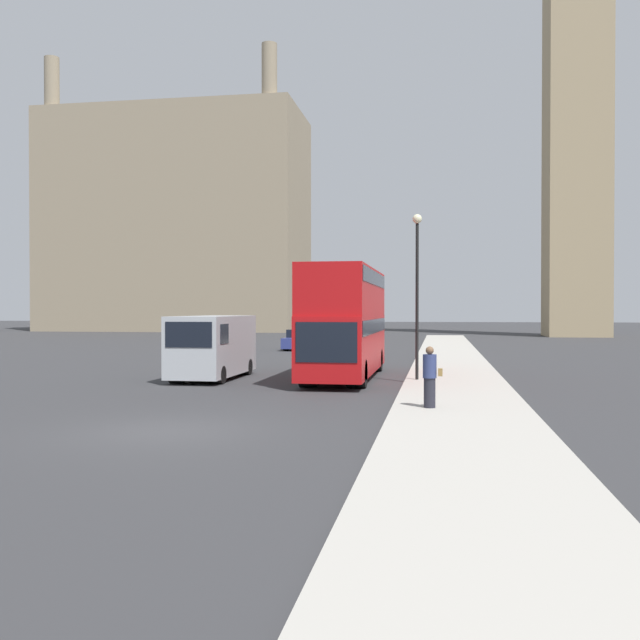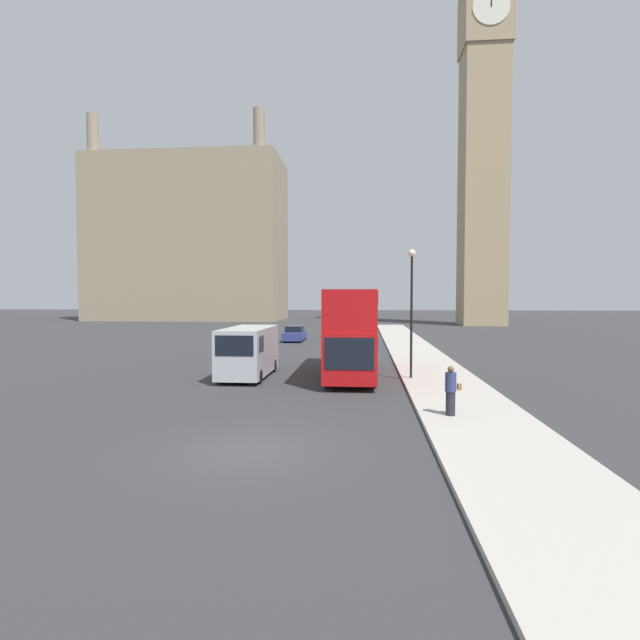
% 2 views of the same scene
% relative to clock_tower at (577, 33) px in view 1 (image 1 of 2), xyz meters
% --- Properties ---
extents(ground_plane, '(300.00, 300.00, 0.00)m').
position_rel_clock_tower_xyz_m(ground_plane, '(-20.46, -62.77, -31.82)').
color(ground_plane, '#333335').
extents(sidewalk_strip, '(3.76, 120.00, 0.15)m').
position_rel_clock_tower_xyz_m(sidewalk_strip, '(-13.58, -62.77, -31.75)').
color(sidewalk_strip, '#ADA89E').
rests_on(sidewalk_strip, ground_plane).
extents(clock_tower, '(6.71, 6.88, 61.99)m').
position_rel_clock_tower_xyz_m(clock_tower, '(0.00, 0.00, 0.00)').
color(clock_tower, tan).
rests_on(clock_tower, ground_plane).
extents(building_block_distant, '(34.13, 15.89, 35.58)m').
position_rel_clock_tower_xyz_m(building_block_distant, '(-49.39, 14.11, -17.19)').
color(building_block_distant, gray).
rests_on(building_block_distant, ground_plane).
extents(red_double_decker_bus, '(2.45, 10.14, 4.46)m').
position_rel_clock_tower_xyz_m(red_double_decker_bus, '(-17.96, -49.52, -29.35)').
color(red_double_decker_bus, '#B71114').
rests_on(red_double_decker_bus, ground_plane).
extents(white_van, '(2.14, 5.71, 2.56)m').
position_rel_clock_tower_xyz_m(white_van, '(-23.26, -50.70, -30.45)').
color(white_van, '#B2B7BC').
rests_on(white_van, ground_plane).
extents(pedestrian, '(0.53, 0.37, 1.67)m').
position_rel_clock_tower_xyz_m(pedestrian, '(-14.42, -58.86, -30.84)').
color(pedestrian, '#23232D').
rests_on(pedestrian, sidewalk_strip).
extents(street_lamp, '(0.36, 0.36, 6.31)m').
position_rel_clock_tower_xyz_m(street_lamp, '(-15.01, -51.02, -27.59)').
color(street_lamp, black).
rests_on(street_lamp, sidewalk_strip).
extents(parked_sedan, '(1.76, 4.75, 1.43)m').
position_rel_clock_tower_xyz_m(parked_sedan, '(-23.85, -29.14, -31.17)').
color(parked_sedan, navy).
rests_on(parked_sedan, ground_plane).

